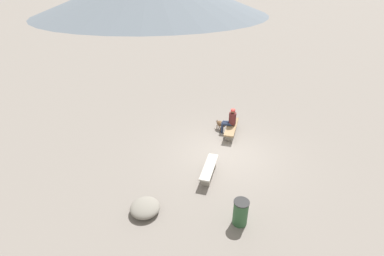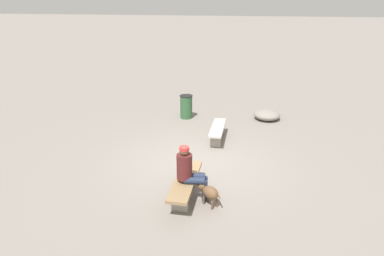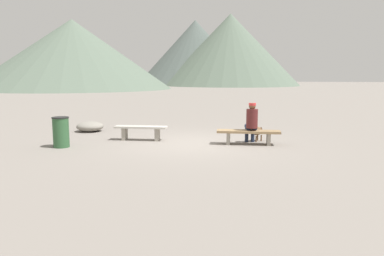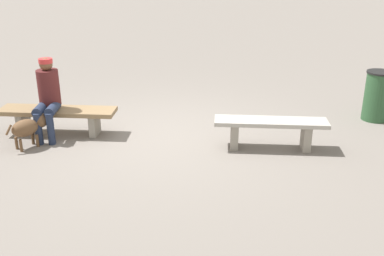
# 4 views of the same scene
# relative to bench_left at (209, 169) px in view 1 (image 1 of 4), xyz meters

# --- Properties ---
(ground) EXTENTS (210.00, 210.00, 0.06)m
(ground) POSITION_rel_bench_left_xyz_m (1.72, -0.22, -0.35)
(ground) COLOR gray
(bench_left) EXTENTS (1.68, 0.50, 0.45)m
(bench_left) POSITION_rel_bench_left_xyz_m (0.00, 0.00, 0.00)
(bench_left) COLOR gray
(bench_left) RESTS_ON ground
(bench_right) EXTENTS (1.88, 0.58, 0.42)m
(bench_right) POSITION_rel_bench_left_xyz_m (3.35, -0.08, -0.00)
(bench_right) COLOR gray
(bench_right) RESTS_ON ground
(seated_person) EXTENTS (0.41, 0.68, 1.24)m
(seated_person) POSITION_rel_bench_left_xyz_m (3.43, 0.02, 0.38)
(seated_person) COLOR #511E1E
(seated_person) RESTS_ON ground
(dog) EXTENTS (0.48, 0.58, 0.48)m
(dog) POSITION_rel_bench_left_xyz_m (3.55, 0.48, -0.00)
(dog) COLOR brown
(dog) RESTS_ON ground
(trash_bin) EXTENTS (0.47, 0.47, 0.86)m
(trash_bin) POSITION_rel_bench_left_xyz_m (-1.84, -1.53, 0.11)
(trash_bin) COLOR #2D5633
(trash_bin) RESTS_ON ground
(boulder) EXTENTS (1.02, 1.01, 0.36)m
(boulder) POSITION_rel_bench_left_xyz_m (-2.42, 1.39, -0.14)
(boulder) COLOR gray
(boulder) RESTS_ON ground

